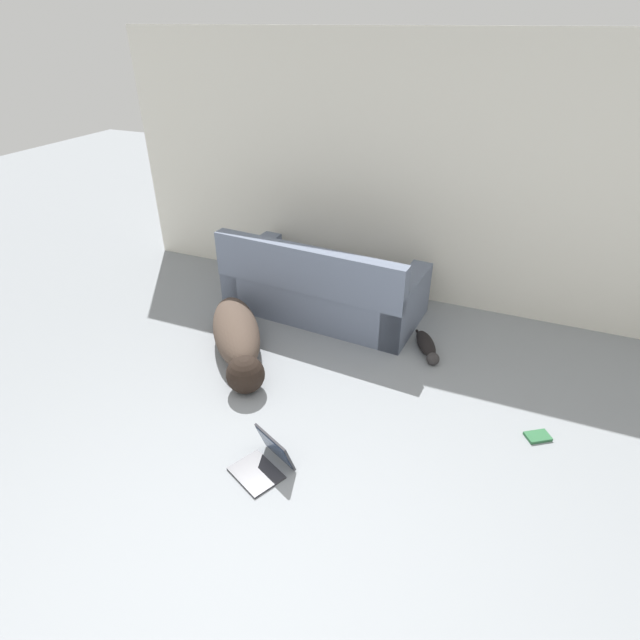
{
  "coord_description": "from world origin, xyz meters",
  "views": [
    {
      "loc": [
        0.99,
        -1.17,
        2.62
      ],
      "look_at": [
        -0.29,
        1.88,
        0.62
      ],
      "focal_mm": 28.0,
      "sensor_mm": 36.0,
      "label": 1
    }
  ],
  "objects_px": {
    "cat": "(427,346)",
    "laptop_open": "(267,458)",
    "book_green": "(538,436)",
    "couch": "(323,289)",
    "dog": "(237,337)"
  },
  "relations": [
    {
      "from": "couch",
      "to": "dog",
      "type": "distance_m",
      "value": 1.09
    },
    {
      "from": "couch",
      "to": "laptop_open",
      "type": "bearing_deg",
      "value": 106.57
    },
    {
      "from": "dog",
      "to": "cat",
      "type": "relative_size",
      "value": 2.54
    },
    {
      "from": "couch",
      "to": "cat",
      "type": "bearing_deg",
      "value": 168.92
    },
    {
      "from": "couch",
      "to": "book_green",
      "type": "distance_m",
      "value": 2.43
    },
    {
      "from": "cat",
      "to": "laptop_open",
      "type": "bearing_deg",
      "value": -49.16
    },
    {
      "from": "couch",
      "to": "dog",
      "type": "xyz_separation_m",
      "value": [
        -0.42,
        -1.0,
        -0.09
      ]
    },
    {
      "from": "book_green",
      "to": "couch",
      "type": "bearing_deg",
      "value": 153.0
    },
    {
      "from": "laptop_open",
      "to": "couch",
      "type": "bearing_deg",
      "value": 128.01
    },
    {
      "from": "cat",
      "to": "book_green",
      "type": "height_order",
      "value": "cat"
    },
    {
      "from": "couch",
      "to": "laptop_open",
      "type": "height_order",
      "value": "couch"
    },
    {
      "from": "cat",
      "to": "laptop_open",
      "type": "relative_size",
      "value": 1.25
    },
    {
      "from": "cat",
      "to": "laptop_open",
      "type": "distance_m",
      "value": 1.92
    },
    {
      "from": "couch",
      "to": "laptop_open",
      "type": "relative_size",
      "value": 4.45
    },
    {
      "from": "book_green",
      "to": "laptop_open",
      "type": "bearing_deg",
      "value": -149.25
    }
  ]
}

